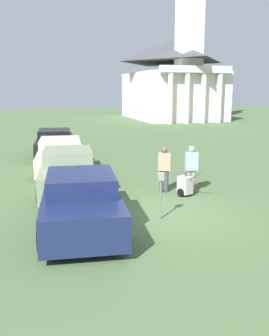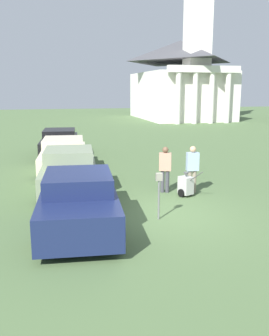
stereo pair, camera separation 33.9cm
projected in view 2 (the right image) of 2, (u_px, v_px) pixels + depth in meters
The scene contains 10 objects.
ground_plane at pixel (159, 216), 10.85m from camera, with size 120.00×120.00×0.00m, color #4C663D.
parked_car_navy at pixel (79, 200), 9.93m from camera, with size 2.39×4.94×1.50m.
parked_car_sage at pixel (69, 172), 13.34m from camera, with size 2.32×4.81×1.56m.
parked_car_cream at pixel (64, 155), 16.74m from camera, with size 2.42×5.13×1.49m.
parked_car_black at pixel (60, 143), 20.49m from camera, with size 2.36×5.18×1.46m.
parking_meter at pixel (159, 187), 10.38m from camera, with size 0.18×0.09×1.34m.
person_worker at pixel (165, 167), 13.13m from camera, with size 0.47×0.35×1.64m.
person_supervisor at pixel (192, 167), 13.05m from camera, with size 0.44×0.25×1.67m.
equipment_cart at pixel (186, 185), 12.76m from camera, with size 0.58×0.98×1.00m.
church at pixel (182, 72), 44.76m from camera, with size 9.48×14.30×24.78m.
Camera 2 is at (-3.12, -9.87, 3.62)m, focal length 40.00 mm.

